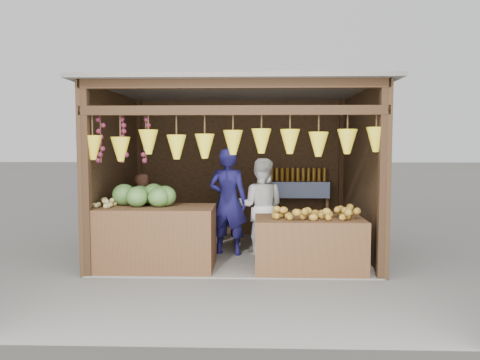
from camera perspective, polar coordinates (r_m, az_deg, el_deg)
name	(u,v)px	position (r m, az deg, el deg)	size (l,w,h in m)	color
ground	(237,253)	(7.71, -0.36, -8.86)	(80.00, 80.00, 0.00)	#514F49
stall_structure	(235,151)	(7.47, -0.63, 3.61)	(4.30, 3.30, 2.66)	slate
back_shelf	(295,192)	(8.86, 6.75, -1.44)	(1.25, 0.32, 1.32)	#382314
counter_left	(152,238)	(6.74, -10.62, -6.97)	(1.73, 0.85, 0.89)	#492918
counter_right	(309,245)	(6.62, 8.40, -7.79)	(1.50, 0.85, 0.75)	#492818
stool	(143,240)	(8.09, -11.76, -7.18)	(0.34, 0.34, 0.32)	black
man_standing	(228,202)	(7.40, -1.46, -2.66)	(0.63, 0.41, 1.72)	#18144E
woman_standing	(261,207)	(7.46, 2.57, -3.27)	(0.75, 0.59, 1.55)	white
vendor_seated	(142,202)	(7.98, -11.83, -2.67)	(0.47, 0.31, 0.96)	brown
melon_pile	(147,195)	(6.75, -11.31, -1.77)	(1.00, 0.50, 0.32)	#134512
tanfruit_pile	(103,203)	(6.76, -16.36, -2.66)	(0.34, 0.40, 0.13)	tan
mango_pile	(312,211)	(6.50, 8.76, -3.70)	(1.40, 0.64, 0.22)	#BB5A19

